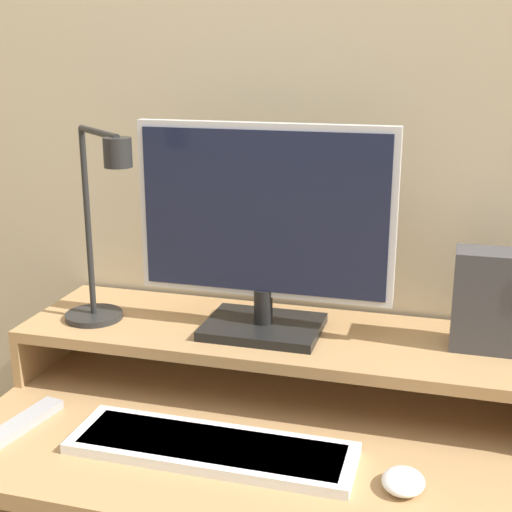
# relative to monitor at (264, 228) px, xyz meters

# --- Properties ---
(wall_back) EXTENTS (6.00, 0.05, 2.50)m
(wall_back) POSITION_rel_monitor_xyz_m (0.03, 0.19, 0.17)
(wall_back) COLOR beige
(wall_back) RESTS_ON ground_plane
(monitor_shelf) EXTENTS (1.00, 0.29, 0.12)m
(monitor_shelf) POSITION_rel_monitor_xyz_m (0.03, 0.01, -0.22)
(monitor_shelf) COLOR #A87F51
(monitor_shelf) RESTS_ON desk
(monitor) EXTENTS (0.49, 0.17, 0.40)m
(monitor) POSITION_rel_monitor_xyz_m (0.00, 0.00, 0.00)
(monitor) COLOR black
(monitor) RESTS_ON monitor_shelf
(desk_lamp) EXTENTS (0.21, 0.20, 0.39)m
(desk_lamp) POSITION_rel_monitor_xyz_m (-0.30, -0.07, -0.03)
(desk_lamp) COLOR black
(desk_lamp) RESTS_ON monitor_shelf
(router_dock) EXTENTS (0.14, 0.08, 0.18)m
(router_dock) POSITION_rel_monitor_xyz_m (0.42, 0.03, -0.11)
(router_dock) COLOR #3D3D42
(router_dock) RESTS_ON monitor_shelf
(keyboard) EXTENTS (0.48, 0.14, 0.02)m
(keyboard) POSITION_rel_monitor_xyz_m (-0.02, -0.26, -0.31)
(keyboard) COLOR white
(keyboard) RESTS_ON desk
(mouse) EXTENTS (0.07, 0.08, 0.03)m
(mouse) POSITION_rel_monitor_xyz_m (0.29, -0.27, -0.31)
(mouse) COLOR white
(mouse) RESTS_ON desk
(remote_control) EXTENTS (0.07, 0.17, 0.02)m
(remote_control) POSITION_rel_monitor_xyz_m (-0.37, -0.27, -0.31)
(remote_control) COLOR #99999E
(remote_control) RESTS_ON desk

